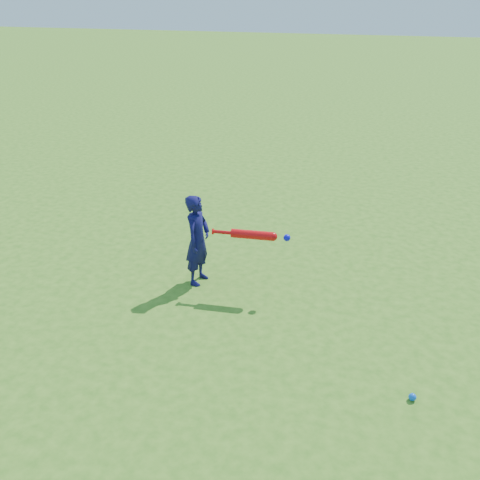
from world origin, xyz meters
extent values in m
plane|color=#386F1A|center=(0.00, 0.00, 0.00)|extent=(80.00, 80.00, 0.00)
imported|color=#100F46|center=(-0.61, 0.43, 0.54)|extent=(0.29, 0.42, 1.09)
sphere|color=blue|center=(1.87, -0.93, 0.03)|extent=(0.07, 0.07, 0.07)
cylinder|color=red|center=(-0.40, 0.40, 0.70)|extent=(0.02, 0.07, 0.07)
cylinder|color=red|center=(-0.29, 0.41, 0.70)|extent=(0.23, 0.06, 0.04)
cylinder|color=red|center=(0.04, 0.44, 0.70)|extent=(0.48, 0.15, 0.10)
sphere|color=red|center=(0.27, 0.47, 0.70)|extent=(0.10, 0.10, 0.10)
sphere|color=#0D0DDE|center=(0.43, 0.48, 0.70)|extent=(0.08, 0.08, 0.08)
camera|label=1|loc=(1.55, -4.74, 3.17)|focal=40.00mm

